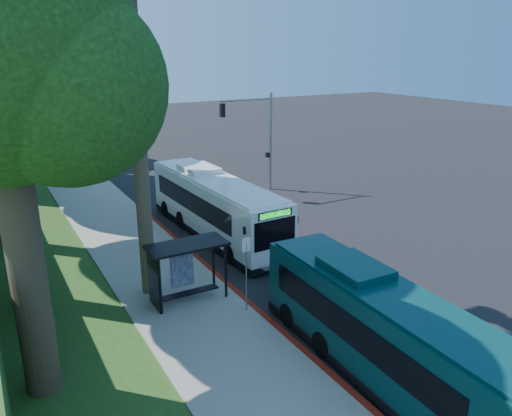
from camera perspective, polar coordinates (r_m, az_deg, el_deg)
ground at (r=26.56m, az=3.98°, el=-4.30°), size 140.00×140.00×0.00m
sidewalk at (r=23.59m, az=-11.09°, el=-7.42°), size 4.50×70.00×0.12m
red_curb at (r=21.08m, az=-1.44°, el=-10.28°), size 0.25×30.00×0.13m
grass_verge at (r=27.29m, az=-26.05°, el=-5.49°), size 8.00×70.00×0.06m
bus_shelter at (r=20.42m, az=-8.62°, el=-6.03°), size 3.20×1.51×2.55m
stop_sign_pole at (r=19.22m, az=-1.12°, el=-6.48°), size 0.35×0.06×3.17m
traffic_signal_pole at (r=35.53m, az=0.27°, el=8.85°), size 4.10×0.30×7.00m
white_bus at (r=27.61m, az=-4.76°, el=0.37°), size 2.92×11.95×3.54m
teal_bus at (r=16.38m, az=14.78°, el=-13.70°), size 2.70×11.06×3.28m
pickup at (r=30.42m, az=-0.52°, el=0.01°), size 3.31×5.21×1.34m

